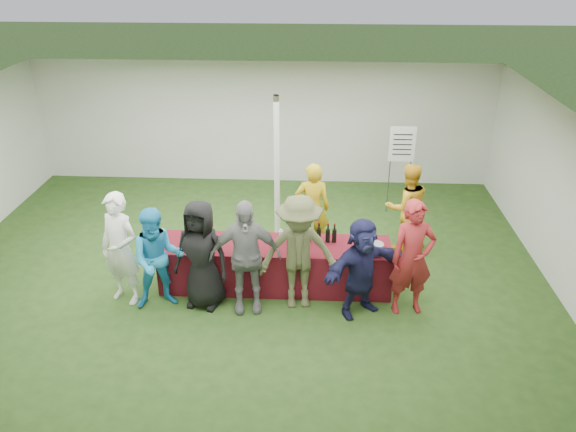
# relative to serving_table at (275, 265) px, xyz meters

# --- Properties ---
(ground) EXTENTS (60.00, 60.00, 0.00)m
(ground) POSITION_rel_serving_table_xyz_m (-0.58, 0.34, -0.38)
(ground) COLOR #284719
(ground) RESTS_ON ground
(tent) EXTENTS (10.00, 10.00, 10.00)m
(tent) POSITION_rel_serving_table_xyz_m (-0.08, 1.54, 0.98)
(tent) COLOR white
(tent) RESTS_ON ground
(serving_table) EXTENTS (3.60, 0.80, 0.75)m
(serving_table) POSITION_rel_serving_table_xyz_m (0.00, 0.00, 0.00)
(serving_table) COLOR maroon
(serving_table) RESTS_ON ground
(wine_bottles) EXTENTS (0.68, 0.12, 0.32)m
(wine_bottles) POSITION_rel_serving_table_xyz_m (0.61, 0.14, 0.50)
(wine_bottles) COLOR black
(wine_bottles) RESTS_ON serving_table
(wine_glasses) EXTENTS (2.67, 0.12, 0.16)m
(wine_glasses) POSITION_rel_serving_table_xyz_m (-0.53, -0.27, 0.49)
(wine_glasses) COLOR silver
(wine_glasses) RESTS_ON serving_table
(water_bottle) EXTENTS (0.07, 0.07, 0.23)m
(water_bottle) POSITION_rel_serving_table_xyz_m (0.09, 0.08, 0.48)
(water_bottle) COLOR silver
(water_bottle) RESTS_ON serving_table
(bar_towel) EXTENTS (0.25, 0.18, 0.03)m
(bar_towel) POSITION_rel_serving_table_xyz_m (1.51, 0.05, 0.39)
(bar_towel) COLOR white
(bar_towel) RESTS_ON serving_table
(dump_bucket) EXTENTS (0.24, 0.24, 0.18)m
(dump_bucket) POSITION_rel_serving_table_xyz_m (1.52, -0.22, 0.46)
(dump_bucket) COLOR slate
(dump_bucket) RESTS_ON serving_table
(wine_list_sign) EXTENTS (0.50, 0.03, 1.80)m
(wine_list_sign) POSITION_rel_serving_table_xyz_m (2.26, 2.81, 0.94)
(wine_list_sign) COLOR slate
(wine_list_sign) RESTS_ON ground
(staff_pourer) EXTENTS (0.62, 0.42, 1.66)m
(staff_pourer) POSITION_rel_serving_table_xyz_m (0.56, 1.17, 0.45)
(staff_pourer) COLOR gold
(staff_pourer) RESTS_ON ground
(staff_back) EXTENTS (0.89, 0.76, 1.61)m
(staff_back) POSITION_rel_serving_table_xyz_m (2.21, 1.35, 0.43)
(staff_back) COLOR gold
(staff_back) RESTS_ON ground
(customer_0) EXTENTS (0.76, 0.64, 1.78)m
(customer_0) POSITION_rel_serving_table_xyz_m (-2.26, -0.50, 0.51)
(customer_0) COLOR white
(customer_0) RESTS_ON ground
(customer_1) EXTENTS (0.91, 0.79, 1.60)m
(customer_1) POSITION_rel_serving_table_xyz_m (-1.68, -0.61, 0.43)
(customer_1) COLOR #2392CD
(customer_1) RESTS_ON ground
(customer_2) EXTENTS (0.93, 0.72, 1.71)m
(customer_2) POSITION_rel_serving_table_xyz_m (-1.05, -0.55, 0.48)
(customer_2) COLOR black
(customer_2) RESTS_ON ground
(customer_3) EXTENTS (1.09, 0.56, 1.78)m
(customer_3) POSITION_rel_serving_table_xyz_m (-0.39, -0.63, 0.51)
(customer_3) COLOR gray
(customer_3) RESTS_ON ground
(customer_4) EXTENTS (1.23, 0.79, 1.81)m
(customer_4) POSITION_rel_serving_table_xyz_m (0.38, -0.51, 0.53)
(customer_4) COLOR #4E512F
(customer_4) RESTS_ON ground
(customer_5) EXTENTS (1.44, 1.15, 1.54)m
(customer_5) POSITION_rel_serving_table_xyz_m (1.29, -0.64, 0.39)
(customer_5) COLOR #1B1C43
(customer_5) RESTS_ON ground
(customer_6) EXTENTS (0.72, 0.54, 1.79)m
(customer_6) POSITION_rel_serving_table_xyz_m (2.02, -0.56, 0.52)
(customer_6) COLOR maroon
(customer_6) RESTS_ON ground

